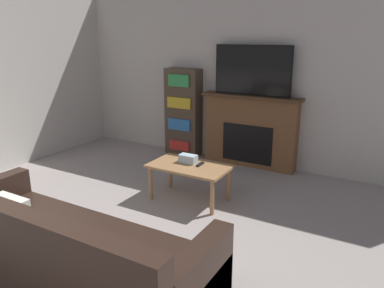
{
  "coord_description": "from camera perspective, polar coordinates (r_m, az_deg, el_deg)",
  "views": [
    {
      "loc": [
        2.28,
        -1.11,
        2.01
      ],
      "look_at": [
        0.12,
        2.65,
        0.72
      ],
      "focal_mm": 35.0,
      "sensor_mm": 36.0,
      "label": 1
    }
  ],
  "objects": [
    {
      "name": "remote_control",
      "position": [
        4.58,
        1.26,
        -3.1
      ],
      "size": [
        0.04,
        0.15,
        0.02
      ],
      "color": "black",
      "rests_on": "coffee_table"
    },
    {
      "name": "coffee_table",
      "position": [
        4.61,
        -0.39,
        -3.96
      ],
      "size": [
        0.98,
        0.57,
        0.46
      ],
      "color": "#A87A4C",
      "rests_on": "ground_plane"
    },
    {
      "name": "bookshelf",
      "position": [
        6.31,
        -1.34,
        4.85
      ],
      "size": [
        0.6,
        0.29,
        1.46
      ],
      "color": "#4C3D2D",
      "rests_on": "ground_plane"
    },
    {
      "name": "fireplace",
      "position": [
        5.86,
        8.84,
        2.03
      ],
      "size": [
        1.55,
        0.28,
        1.11
      ],
      "color": "brown",
      "rests_on": "ground_plane"
    },
    {
      "name": "tv",
      "position": [
        5.68,
        9.18,
        11.01
      ],
      "size": [
        1.18,
        0.03,
        0.74
      ],
      "color": "black",
      "rests_on": "fireplace"
    },
    {
      "name": "couch",
      "position": [
        3.31,
        -18.93,
        -15.9
      ],
      "size": [
        2.47,
        0.98,
        0.86
      ],
      "color": "black",
      "rests_on": "ground_plane"
    },
    {
      "name": "tissue_box",
      "position": [
        4.66,
        -0.59,
        -2.25
      ],
      "size": [
        0.22,
        0.12,
        0.1
      ],
      "color": "silver",
      "rests_on": "coffee_table"
    },
    {
      "name": "wall_back",
      "position": [
        5.94,
        7.24,
        10.06
      ],
      "size": [
        6.73,
        0.06,
        2.7
      ],
      "color": "beige",
      "rests_on": "ground_plane"
    }
  ]
}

